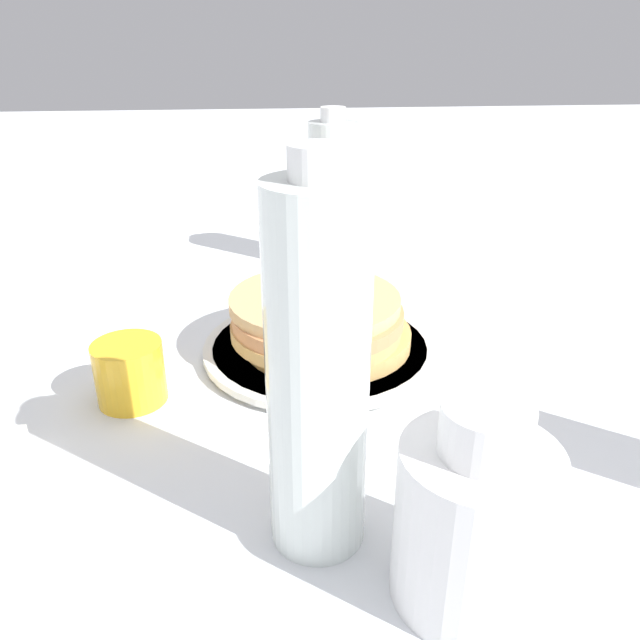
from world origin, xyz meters
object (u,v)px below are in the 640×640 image
(juice_glass, at_px, (130,372))
(plate, at_px, (320,350))
(water_bottle_near, at_px, (332,195))
(water_bottle_far, at_px, (318,377))
(pancake_stack, at_px, (320,322))
(cream_jug, at_px, (473,518))

(juice_glass, bearing_deg, plate, 110.64)
(water_bottle_near, bearing_deg, water_bottle_far, -7.24)
(plate, xyz_separation_m, water_bottle_far, (0.24, -0.02, 0.11))
(water_bottle_far, bearing_deg, water_bottle_near, 172.76)
(pancake_stack, height_order, water_bottle_far, water_bottle_far)
(plate, distance_m, cream_jug, 0.30)
(juice_glass, xyz_separation_m, water_bottle_far, (0.17, 0.15, 0.09))
(plate, distance_m, water_bottle_near, 0.28)
(cream_jug, xyz_separation_m, water_bottle_far, (-0.05, -0.08, 0.06))
(plate, bearing_deg, water_bottle_near, 171.20)
(plate, xyz_separation_m, juice_glass, (0.07, -0.17, 0.02))
(plate, xyz_separation_m, cream_jug, (0.29, 0.06, 0.05))
(pancake_stack, distance_m, juice_glass, 0.18)
(water_bottle_near, height_order, water_bottle_far, water_bottle_far)
(cream_jug, bearing_deg, pancake_stack, -168.62)
(juice_glass, xyz_separation_m, cream_jug, (0.23, 0.23, 0.03))
(plate, xyz_separation_m, pancake_stack, (0.00, -0.00, 0.03))
(juice_glass, relative_size, water_bottle_far, 0.24)
(pancake_stack, distance_m, cream_jug, 0.30)
(pancake_stack, relative_size, juice_glass, 2.96)
(plate, distance_m, pancake_stack, 0.03)
(plate, height_order, cream_jug, cream_jug)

